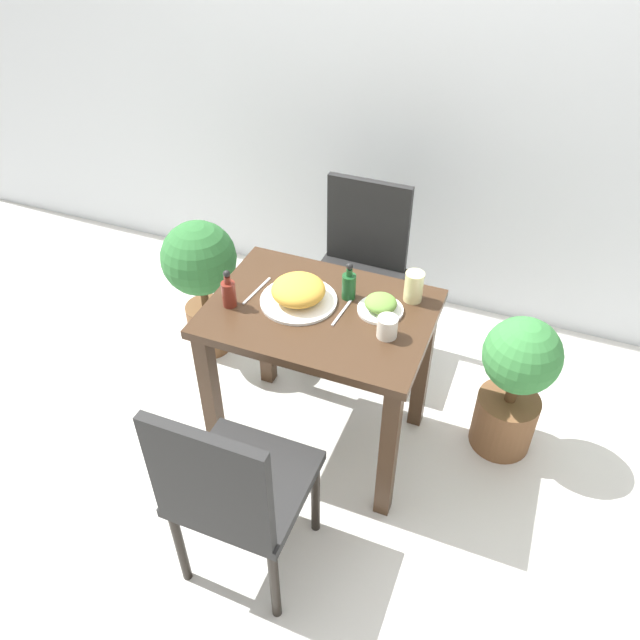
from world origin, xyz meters
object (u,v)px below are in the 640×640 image
at_px(chair_near, 232,489).
at_px(food_plate, 298,292).
at_px(chair_far, 359,265).
at_px(juice_glass, 414,287).
at_px(potted_plant_left, 201,273).
at_px(condiment_bottle, 229,292).
at_px(potted_plant_right, 515,382).
at_px(sauce_bottle, 349,285).
at_px(side_plate, 381,305).
at_px(drink_cup, 387,327).

distance_m(chair_near, food_plate, 0.76).
bearing_deg(chair_far, juice_glass, -51.42).
relative_size(chair_far, potted_plant_left, 1.22).
height_order(condiment_bottle, potted_plant_right, condiment_bottle).
height_order(chair_near, potted_plant_left, chair_near).
bearing_deg(sauce_bottle, condiment_bottle, -152.22).
relative_size(juice_glass, sauce_bottle, 0.77).
bearing_deg(condiment_bottle, potted_plant_left, 133.25).
height_order(side_plate, condiment_bottle, condiment_bottle).
height_order(chair_near, food_plate, chair_near).
height_order(drink_cup, potted_plant_right, drink_cup).
xyz_separation_m(food_plate, potted_plant_right, (0.84, 0.25, -0.40)).
distance_m(condiment_bottle, potted_plant_right, 1.21).
xyz_separation_m(chair_far, potted_plant_left, (-0.69, -0.29, -0.03)).
bearing_deg(sauce_bottle, potted_plant_right, 13.31).
xyz_separation_m(juice_glass, potted_plant_right, (0.44, 0.08, -0.42)).
bearing_deg(food_plate, drink_cup, -10.13).
xyz_separation_m(chair_far, condiment_bottle, (-0.27, -0.74, 0.29)).
xyz_separation_m(chair_near, potted_plant_left, (-0.72, 1.04, -0.03)).
bearing_deg(drink_cup, food_plate, 169.87).
height_order(chair_far, condiment_bottle, chair_far).
distance_m(chair_far, potted_plant_left, 0.75).
bearing_deg(chair_near, potted_plant_right, -128.84).
relative_size(chair_near, chair_far, 1.00).
distance_m(food_plate, potted_plant_left, 0.80).
bearing_deg(drink_cup, side_plate, 116.62).
relative_size(food_plate, sauce_bottle, 1.87).
bearing_deg(food_plate, chair_far, 86.83).
bearing_deg(potted_plant_right, potted_plant_left, 176.90).
xyz_separation_m(chair_far, drink_cup, (0.33, -0.69, 0.27)).
distance_m(drink_cup, potted_plant_right, 0.69).
distance_m(side_plate, drink_cup, 0.14).
xyz_separation_m(chair_near, side_plate, (0.24, 0.77, 0.25)).
bearing_deg(potted_plant_right, drink_cup, -145.82).
distance_m(chair_near, side_plate, 0.84).
xyz_separation_m(side_plate, drink_cup, (0.06, -0.13, 0.01)).
distance_m(chair_far, juice_glass, 0.65).
height_order(chair_far, side_plate, chair_far).
relative_size(condiment_bottle, potted_plant_right, 0.23).
bearing_deg(chair_far, side_plate, -64.56).
relative_size(chair_far, potted_plant_right, 1.32).
distance_m(juice_glass, potted_plant_left, 1.11).
bearing_deg(sauce_bottle, food_plate, -150.24).
height_order(chair_far, juice_glass, chair_far).
height_order(chair_near, potted_plant_right, chair_near).
distance_m(drink_cup, potted_plant_left, 1.14).
xyz_separation_m(drink_cup, potted_plant_left, (-1.02, 0.40, -0.30)).
bearing_deg(chair_near, juice_glass, -110.59).
height_order(side_plate, potted_plant_left, side_plate).
distance_m(food_plate, drink_cup, 0.37).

